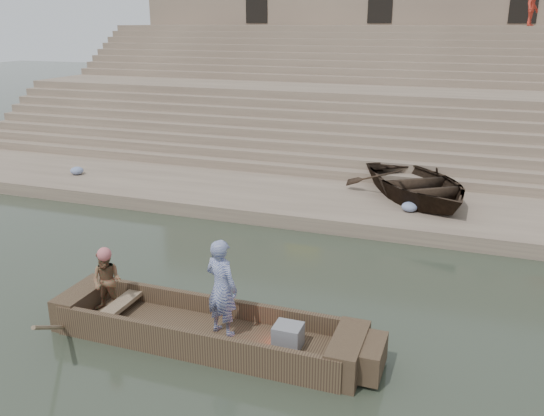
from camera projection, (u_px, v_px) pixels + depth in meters
The scene contains 14 objects.
ground at pixel (243, 353), 9.64m from camera, with size 120.00×120.00×0.00m, color #2B3527.
lower_landing at pixel (346, 206), 16.72m from camera, with size 32.00×4.00×0.40m, color gray.
mid_landing at pixel (388, 124), 23.05m from camera, with size 32.00×3.00×2.80m, color gray.
upper_landing at pixel (410, 79), 28.93m from camera, with size 32.00×3.00×5.20m, color gray.
ghat_steps at pixel (394, 109), 24.44m from camera, with size 32.00×11.00×5.20m.
building_wall at pixel (423, 18), 31.56m from camera, with size 32.00×5.07×11.20m.
main_rowboat at pixel (205, 336), 9.96m from camera, with size 5.00×1.30×0.22m, color brown.
rowboat_trim at pixel (215, 328), 9.82m from camera, with size 6.04×2.63×1.88m.
standing_man at pixel (222, 288), 9.57m from camera, with size 0.64×0.42×1.74m, color navy.
rowing_man at pixel (107, 281), 10.42m from camera, with size 0.59×0.46×1.20m, color #236B3C.
television at pixel (287, 336), 9.37m from camera, with size 0.46×0.42×0.40m.
beached_rowboat at pixel (417, 184), 16.52m from camera, with size 3.27×4.58×0.95m, color #2D2116.
pedestrian at pixel (533, 5), 25.52m from camera, with size 1.14×0.66×1.77m, color #B12C1E.
cloth_bundles at pixel (293, 189), 17.18m from camera, with size 12.20×1.89×0.26m.
Camera 1 is at (3.30, -7.71, 5.38)m, focal length 37.31 mm.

